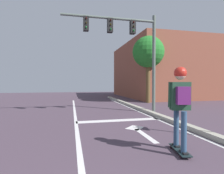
# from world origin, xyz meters

# --- Properties ---
(lane_line_center) EXTENTS (0.12, 20.00, 0.01)m
(lane_line_center) POSITION_xyz_m (0.20, 6.00, 0.00)
(lane_line_center) COLOR silver
(lane_line_center) RESTS_ON ground
(lane_line_curbside) EXTENTS (0.12, 20.00, 0.01)m
(lane_line_curbside) POSITION_xyz_m (3.43, 6.00, 0.00)
(lane_line_curbside) COLOR silver
(lane_line_curbside) RESTS_ON ground
(stop_bar) EXTENTS (3.38, 0.40, 0.01)m
(stop_bar) POSITION_xyz_m (1.89, 7.41, 0.00)
(stop_bar) COLOR silver
(stop_bar) RESTS_ON ground
(lane_arrow_stem) EXTENTS (0.16, 1.40, 0.01)m
(lane_arrow_stem) POSITION_xyz_m (2.06, 5.32, 0.00)
(lane_arrow_stem) COLOR silver
(lane_arrow_stem) RESTS_ON ground
(lane_arrow_head) EXTENTS (0.71, 0.71, 0.01)m
(lane_arrow_head) POSITION_xyz_m (2.06, 6.17, 0.00)
(lane_arrow_head) COLOR silver
(lane_arrow_head) RESTS_ON ground
(curb_strip) EXTENTS (0.24, 24.00, 0.14)m
(curb_strip) POSITION_xyz_m (3.68, 6.00, 0.07)
(curb_strip) COLOR #A5A090
(curb_strip) RESTS_ON ground
(skateboard) EXTENTS (0.35, 0.79, 0.08)m
(skateboard) POSITION_xyz_m (2.25, 3.98, 0.06)
(skateboard) COLOR #182629
(skateboard) RESTS_ON ground
(skater) EXTENTS (0.47, 0.64, 1.73)m
(skater) POSITION_xyz_m (2.25, 3.96, 1.19)
(skater) COLOR #2E4C6B
(skater) RESTS_ON skateboard
(traffic_signal_mast) EXTENTS (4.57, 0.34, 4.82)m
(traffic_signal_mast) POSITION_xyz_m (2.69, 8.91, 3.56)
(traffic_signal_mast) COLOR #56635A
(traffic_signal_mast) RESTS_ON ground
(roadside_tree) EXTENTS (2.34, 2.34, 4.95)m
(roadside_tree) POSITION_xyz_m (5.62, 13.00, 3.73)
(roadside_tree) COLOR brown
(roadside_tree) RESTS_ON ground
(building_block) EXTENTS (9.28, 10.53, 5.62)m
(building_block) POSITION_xyz_m (10.22, 18.48, 2.81)
(building_block) COLOR brown
(building_block) RESTS_ON ground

